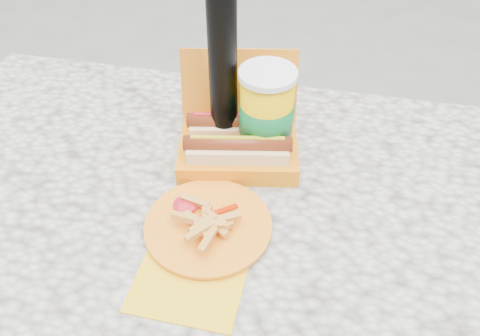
# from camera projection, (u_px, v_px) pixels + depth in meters

# --- Properties ---
(picnic_table) EXTENTS (1.20, 0.80, 0.75)m
(picnic_table) POSITION_uv_depth(u_px,v_px,m) (207.00, 245.00, 0.95)
(picnic_table) COLOR beige
(picnic_table) RESTS_ON ground
(hotdog_box) EXTENTS (0.25, 0.22, 0.18)m
(hotdog_box) POSITION_uv_depth(u_px,v_px,m) (238.00, 142.00, 0.94)
(hotdog_box) COLOR orange
(hotdog_box) RESTS_ON picnic_table
(fries_plate) EXTENTS (0.21, 0.28, 0.04)m
(fries_plate) POSITION_uv_depth(u_px,v_px,m) (206.00, 229.00, 0.83)
(fries_plate) COLOR yellow
(fries_plate) RESTS_ON picnic_table
(soda_cup) EXTENTS (0.10, 0.10, 0.19)m
(soda_cup) POSITION_uv_depth(u_px,v_px,m) (266.00, 116.00, 0.91)
(soda_cup) COLOR #F6B400
(soda_cup) RESTS_ON picnic_table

